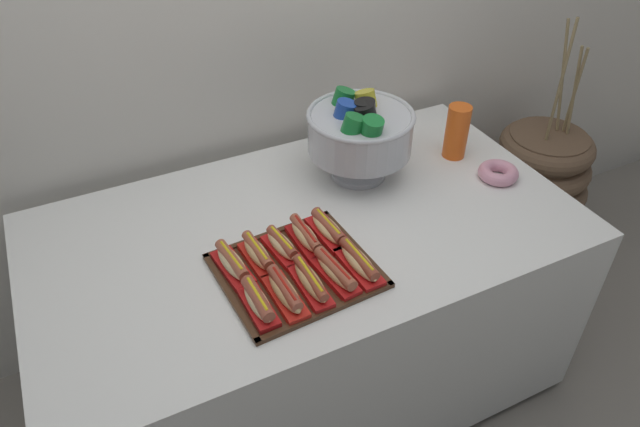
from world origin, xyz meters
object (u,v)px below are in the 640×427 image
hot_dog_6 (258,254)px  hot_dog_8 (306,237)px  hot_dog_1 (285,292)px  hot_dog_2 (310,282)px  hot_dog_5 (232,263)px  donut (498,173)px  buffet_table (309,306)px  serving_tray (296,271)px  floor_vase (532,197)px  hot_dog_9 (328,229)px  hot_dog_0 (258,302)px  hot_dog_3 (335,272)px  hot_dog_7 (282,246)px  cup_stack (457,132)px  hot_dog_4 (359,263)px  punch_bowl (360,131)px

hot_dog_6 → hot_dog_8: (0.15, 0.01, -0.00)m
hot_dog_1 → hot_dog_2: (0.07, 0.00, -0.00)m
hot_dog_5 → donut: bearing=2.5°
buffet_table → serving_tray: size_ratio=3.87×
floor_vase → hot_dog_9: floor_vase is taller
hot_dog_0 → donut: (0.94, 0.21, -0.02)m
buffet_table → hot_dog_3: 0.47m
buffet_table → hot_dog_6: 0.45m
hot_dog_2 → hot_dog_6: 0.18m
hot_dog_1 → hot_dog_8: hot_dog_1 is taller
hot_dog_7 → cup_stack: size_ratio=0.84×
hot_dog_2 → hot_dog_5: bearing=135.6°
hot_dog_1 → cup_stack: 0.90m
floor_vase → donut: size_ratio=8.55×
hot_dog_4 → donut: hot_dog_4 is taller
cup_stack → donut: 0.20m
hot_dog_2 → hot_dog_7: bearing=93.3°
hot_dog_1 → hot_dog_8: size_ratio=1.11×
serving_tray → hot_dog_8: hot_dog_8 is taller
hot_dog_4 → hot_dog_7: 0.22m
hot_dog_3 → donut: bearing=15.2°
hot_dog_4 → hot_dog_7: hot_dog_4 is taller
punch_bowl → hot_dog_1: bearing=-136.7°
hot_dog_8 → cup_stack: size_ratio=0.86×
hot_dog_8 → buffet_table: bearing=62.3°
hot_dog_4 → hot_dog_5: 0.34m
hot_dog_6 → hot_dog_3: bearing=-44.4°
hot_dog_9 → cup_stack: bearing=18.9°
hot_dog_1 → hot_dog_6: same height
hot_dog_8 → cup_stack: (0.67, 0.21, 0.06)m
punch_bowl → hot_dog_9: bearing=-133.6°
hot_dog_0 → hot_dog_1: size_ratio=0.87×
hot_dog_4 → donut: (0.64, 0.19, -0.01)m
floor_vase → hot_dog_2: 1.50m
punch_bowl → floor_vase: bearing=3.7°
hot_dog_8 → hot_dog_9: 0.08m
floor_vase → serving_tray: (-1.33, -0.40, 0.46)m
floor_vase → hot_dog_1: 1.56m
hot_dog_0 → hot_dog_9: (0.29, 0.18, -0.00)m
hot_dog_5 → hot_dog_2: bearing=-44.4°
hot_dog_2 → hot_dog_7: (-0.01, 0.16, -0.00)m
hot_dog_0 → cup_stack: bearing=23.6°
serving_tray → floor_vase: bearing=16.7°
buffet_table → hot_dog_8: hot_dog_8 is taller
hot_dog_6 → hot_dog_9: hot_dog_6 is taller
hot_dog_0 → donut: hot_dog_0 is taller
hot_dog_4 → hot_dog_8: same height
hot_dog_0 → punch_bowl: punch_bowl is taller
serving_tray → hot_dog_1: 0.12m
hot_dog_8 → donut: size_ratio=1.24×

